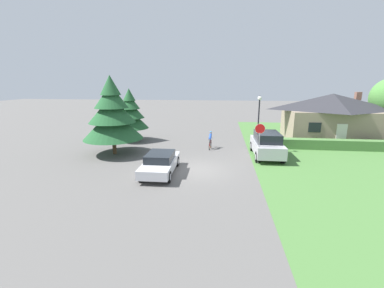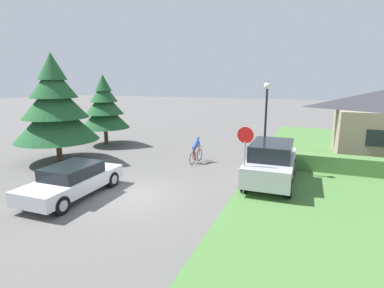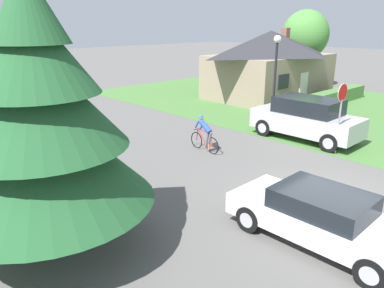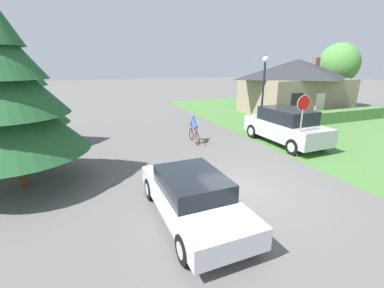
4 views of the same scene
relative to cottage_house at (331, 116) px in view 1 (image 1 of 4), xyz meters
The scene contains 11 objects.
ground_plane 16.86m from the cottage_house, 138.00° to the right, with size 140.00×140.00×0.00m, color #5B5956.
grass_verge_right 7.57m from the cottage_house, 94.73° to the right, with size 16.00×36.00×0.01m, color #477538.
cottage_house is the anchor object (origin of this frame).
hedge_row 4.94m from the cottage_house, 102.05° to the right, with size 11.36×0.90×0.87m, color #4C7A3D.
sedan_left_lane 19.08m from the cottage_house, 140.51° to the right, with size 1.95×4.51×1.33m.
cyclist 13.10m from the cottage_house, 155.71° to the right, with size 0.44×1.72×1.50m.
parked_suv_right 10.51m from the cottage_house, 135.00° to the right, with size 2.12×4.83×1.92m.
stop_sign 12.41m from the cottage_house, 131.56° to the right, with size 0.71×0.07×2.87m.
street_lamp 9.90m from the cottage_house, 143.26° to the right, with size 0.33×0.33×4.65m.
conifer_tall_near 21.06m from the cottage_house, 157.61° to the right, with size 4.66×4.66×6.21m.
conifer_tall_far 20.07m from the cottage_house, behind, with size 3.53×3.53×5.11m.
Camera 1 is at (1.59, -16.08, 5.61)m, focal length 24.00 mm.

